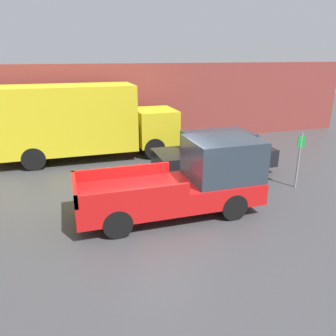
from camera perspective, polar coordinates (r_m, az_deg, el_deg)
name	(u,v)px	position (r m, az deg, el deg)	size (l,w,h in m)	color
ground_plane	(164,213)	(10.09, -0.67, -7.93)	(60.00, 60.00, 0.00)	#3D3D3F
building_wall	(117,105)	(17.63, -8.94, 10.76)	(28.00, 0.15, 4.17)	brown
pickup_truck	(189,180)	(9.85, 3.62, -2.11)	(5.48, 1.99, 2.23)	red
car	(215,153)	(13.40, 8.21, 2.67)	(4.84, 1.89, 1.67)	black
delivery_truck	(77,121)	(15.36, -15.63, 7.94)	(8.33, 2.33, 3.34)	gold
parking_sign	(299,157)	(12.52, 21.85, 1.77)	(0.30, 0.07, 2.02)	gray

